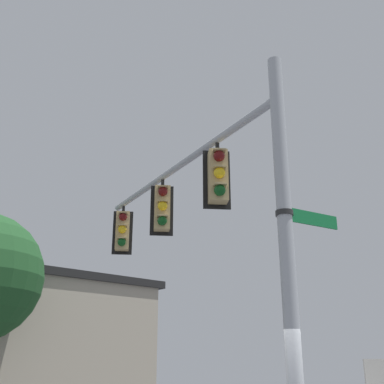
{
  "coord_description": "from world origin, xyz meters",
  "views": [
    {
      "loc": [
        2.19,
        7.09,
        2.0
      ],
      "look_at": [
        1.16,
        -2.58,
        5.45
      ],
      "focal_mm": 46.08,
      "sensor_mm": 36.0,
      "label": 1
    }
  ],
  "objects_px": {
    "traffic_light_mid_inner": "(162,208)",
    "street_name_sign": "(300,216)",
    "traffic_light_nearest_pole": "(218,176)",
    "traffic_light_mid_outer": "(122,231)"
  },
  "relations": [
    {
      "from": "traffic_light_mid_outer",
      "to": "street_name_sign",
      "type": "distance_m",
      "value": 6.67
    },
    {
      "from": "traffic_light_mid_inner",
      "to": "street_name_sign",
      "type": "bearing_deg",
      "value": 118.86
    },
    {
      "from": "traffic_light_mid_outer",
      "to": "traffic_light_mid_inner",
      "type": "bearing_deg",
      "value": 114.26
    },
    {
      "from": "traffic_light_mid_inner",
      "to": "traffic_light_nearest_pole",
      "type": "bearing_deg",
      "value": 114.26
    },
    {
      "from": "traffic_light_nearest_pole",
      "to": "traffic_light_mid_outer",
      "type": "height_order",
      "value": "same"
    },
    {
      "from": "traffic_light_mid_outer",
      "to": "street_name_sign",
      "type": "xyz_separation_m",
      "value": [
        -3.0,
        5.83,
        -1.24
      ]
    },
    {
      "from": "traffic_light_mid_inner",
      "to": "street_name_sign",
      "type": "height_order",
      "value": "traffic_light_mid_inner"
    },
    {
      "from": "traffic_light_mid_outer",
      "to": "street_name_sign",
      "type": "relative_size",
      "value": 1.13
    },
    {
      "from": "traffic_light_nearest_pole",
      "to": "street_name_sign",
      "type": "bearing_deg",
      "value": 124.75
    },
    {
      "from": "traffic_light_nearest_pole",
      "to": "traffic_light_mid_outer",
      "type": "distance_m",
      "value": 4.73
    }
  ]
}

